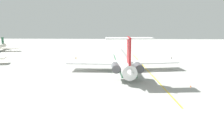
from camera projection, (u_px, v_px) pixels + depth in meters
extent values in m
plane|color=#ADADA8|center=(156.00, 73.00, 78.88)|extent=(283.15, 283.15, 0.00)
cylinder|color=white|center=(123.00, 60.00, 82.57)|extent=(41.19, 7.67, 4.37)
cone|color=white|center=(119.00, 52.00, 102.69)|extent=(4.88, 4.55, 4.20)
cone|color=white|center=(130.00, 72.00, 62.38)|extent=(6.65, 4.22, 3.72)
cube|color=#195133|center=(123.00, 63.00, 82.75)|extent=(40.29, 7.68, 0.96)
cube|color=white|center=(92.00, 62.00, 83.07)|extent=(7.26, 18.37, 0.44)
cube|color=white|center=(152.00, 62.00, 84.14)|extent=(10.07, 19.16, 0.44)
cylinder|color=#515156|center=(116.00, 68.00, 68.49)|extent=(5.65, 2.97, 2.54)
cube|color=white|center=(118.00, 68.00, 68.52)|extent=(3.38, 1.65, 0.52)
cylinder|color=#515156|center=(139.00, 67.00, 68.82)|extent=(5.65, 2.97, 2.54)
cube|color=white|center=(136.00, 67.00, 68.78)|extent=(3.38, 1.65, 0.52)
cube|color=#B2191E|center=(129.00, 51.00, 64.03)|extent=(5.93, 0.91, 7.74)
cube|color=white|center=(117.00, 38.00, 62.76)|extent=(4.60, 6.68, 0.31)
cube|color=white|center=(142.00, 38.00, 63.09)|extent=(4.60, 6.68, 0.31)
cylinder|color=black|center=(120.00, 60.00, 95.23)|extent=(0.48, 0.48, 3.31)
cylinder|color=black|center=(114.00, 66.00, 81.43)|extent=(0.48, 0.48, 3.31)
cylinder|color=black|center=(133.00, 66.00, 81.76)|extent=(0.48, 0.48, 3.31)
cube|color=silver|center=(9.00, 48.00, 132.48)|extent=(5.82, 11.50, 0.35)
cube|color=#195133|center=(3.00, 40.00, 140.94)|extent=(3.15, 0.77, 3.93)
cylinder|color=black|center=(171.00, 60.00, 101.69)|extent=(0.10, 0.10, 0.81)
cylinder|color=black|center=(172.00, 60.00, 101.81)|extent=(0.10, 0.10, 0.81)
cylinder|color=#262628|center=(172.00, 58.00, 101.62)|extent=(0.27, 0.27, 0.64)
sphere|color=#8C6647|center=(172.00, 57.00, 101.54)|extent=(0.25, 0.25, 0.25)
cylinder|color=#262628|center=(171.00, 58.00, 101.47)|extent=(0.07, 0.07, 0.55)
cylinder|color=#262628|center=(172.00, 58.00, 101.76)|extent=(0.07, 0.07, 0.55)
cylinder|color=black|center=(76.00, 60.00, 102.49)|extent=(0.10, 0.10, 0.81)
cylinder|color=black|center=(76.00, 60.00, 102.37)|extent=(0.10, 0.10, 0.81)
cylinder|color=orange|center=(76.00, 58.00, 102.30)|extent=(0.27, 0.27, 0.64)
sphere|color=brown|center=(76.00, 57.00, 102.21)|extent=(0.25, 0.25, 0.25)
cylinder|color=orange|center=(76.00, 58.00, 102.44)|extent=(0.07, 0.07, 0.55)
cylinder|color=orange|center=(76.00, 58.00, 102.14)|extent=(0.07, 0.07, 0.55)
cone|color=#EA590F|center=(191.00, 86.00, 62.01)|extent=(0.40, 0.40, 0.55)
cube|color=gold|center=(147.00, 70.00, 82.94)|extent=(73.19, 6.34, 0.01)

